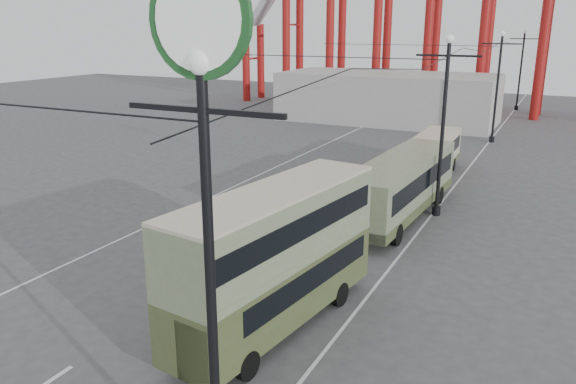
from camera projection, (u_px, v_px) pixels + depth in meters
The scene contains 11 objects.
ground at pixel (119, 360), 16.97m from camera, with size 160.00×160.00×0.00m, color #434446.
road_markings at pixel (336, 191), 34.24m from camera, with size 12.52×120.00×0.01m.
lamp_post_near at pixel (204, 136), 9.77m from camera, with size 3.20×0.44×10.80m.
lamp_post_mid at pixel (443, 128), 28.68m from camera, with size 3.20×0.44×9.32m.
lamp_post_far at pixel (497, 88), 47.56m from camera, with size 3.20×0.44×9.32m.
lamp_post_distant at pixel (521, 70), 66.43m from camera, with size 3.20×0.44×9.32m.
fairground_shed at pixel (387, 97), 59.15m from camera, with size 22.00×10.00×5.00m, color #ACACA7.
double_decker_bus at pixel (276, 252), 18.09m from camera, with size 3.44×9.14×4.79m.
single_decker_green at pixel (401, 185), 29.09m from camera, with size 3.20×11.42×3.19m.
single_decker_cream at pixel (432, 154), 37.13m from camera, with size 2.38×8.85×2.74m.
pedestrian at pixel (265, 273), 20.75m from camera, with size 0.67×0.44×1.83m, color black.
Camera 1 is at (11.22, -10.97, 9.69)m, focal length 35.00 mm.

